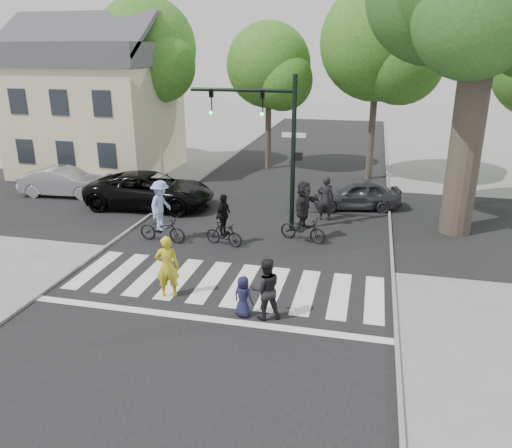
{
  "coord_description": "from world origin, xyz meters",
  "views": [
    {
      "loc": [
        4.11,
        -12.35,
        6.82
      ],
      "look_at": [
        0.5,
        3.0,
        1.3
      ],
      "focal_mm": 35.0,
      "sensor_mm": 36.0,
      "label": 1
    }
  ],
  "objects_px": {
    "pedestrian_adult": "(266,289)",
    "cyclist_left": "(161,216)",
    "car_suv": "(150,190)",
    "car_silver": "(64,182)",
    "traffic_signal": "(272,132)",
    "pedestrian_woman": "(167,267)",
    "car_grey": "(356,194)",
    "pedestrian_child": "(243,297)",
    "cyclist_mid": "(224,225)",
    "cyclist_right": "(303,215)"
  },
  "relations": [
    {
      "from": "cyclist_left",
      "to": "car_suv",
      "type": "distance_m",
      "value": 4.53
    },
    {
      "from": "pedestrian_woman",
      "to": "car_grey",
      "type": "bearing_deg",
      "value": -133.81
    },
    {
      "from": "pedestrian_child",
      "to": "traffic_signal",
      "type": "bearing_deg",
      "value": -65.99
    },
    {
      "from": "pedestrian_woman",
      "to": "cyclist_right",
      "type": "height_order",
      "value": "cyclist_right"
    },
    {
      "from": "pedestrian_adult",
      "to": "car_silver",
      "type": "xyz_separation_m",
      "value": [
        -12.14,
        9.37,
        -0.15
      ]
    },
    {
      "from": "cyclist_mid",
      "to": "cyclist_right",
      "type": "height_order",
      "value": "cyclist_right"
    },
    {
      "from": "pedestrian_woman",
      "to": "pedestrian_adult",
      "type": "xyz_separation_m",
      "value": [
        3.02,
        -0.59,
        -0.07
      ]
    },
    {
      "from": "pedestrian_adult",
      "to": "cyclist_left",
      "type": "distance_m",
      "value": 6.79
    },
    {
      "from": "pedestrian_adult",
      "to": "car_suv",
      "type": "relative_size",
      "value": 0.3
    },
    {
      "from": "cyclist_mid",
      "to": "car_silver",
      "type": "height_order",
      "value": "cyclist_mid"
    },
    {
      "from": "traffic_signal",
      "to": "pedestrian_adult",
      "type": "relative_size",
      "value": 3.49
    },
    {
      "from": "pedestrian_woman",
      "to": "cyclist_left",
      "type": "distance_m",
      "value": 4.49
    },
    {
      "from": "pedestrian_child",
      "to": "cyclist_left",
      "type": "height_order",
      "value": "cyclist_left"
    },
    {
      "from": "cyclist_mid",
      "to": "cyclist_right",
      "type": "xyz_separation_m",
      "value": [
        2.75,
        1.12,
        0.23
      ]
    },
    {
      "from": "pedestrian_child",
      "to": "cyclist_left",
      "type": "bearing_deg",
      "value": -28.75
    },
    {
      "from": "car_silver",
      "to": "cyclist_right",
      "type": "bearing_deg",
      "value": -109.97
    },
    {
      "from": "traffic_signal",
      "to": "pedestrian_child",
      "type": "height_order",
      "value": "traffic_signal"
    },
    {
      "from": "pedestrian_child",
      "to": "cyclist_right",
      "type": "xyz_separation_m",
      "value": [
        0.76,
        5.94,
        0.45
      ]
    },
    {
      "from": "pedestrian_adult",
      "to": "cyclist_mid",
      "type": "height_order",
      "value": "cyclist_mid"
    },
    {
      "from": "cyclist_right",
      "to": "car_suv",
      "type": "xyz_separation_m",
      "value": [
        -7.36,
        2.67,
        -0.24
      ]
    },
    {
      "from": "cyclist_mid",
      "to": "car_grey",
      "type": "bearing_deg",
      "value": 51.78
    },
    {
      "from": "pedestrian_woman",
      "to": "cyclist_left",
      "type": "relative_size",
      "value": 0.79
    },
    {
      "from": "car_grey",
      "to": "car_silver",
      "type": "bearing_deg",
      "value": -97.22
    },
    {
      "from": "pedestrian_child",
      "to": "car_silver",
      "type": "xyz_separation_m",
      "value": [
        -11.53,
        9.41,
        0.12
      ]
    },
    {
      "from": "pedestrian_woman",
      "to": "car_suv",
      "type": "bearing_deg",
      "value": -79.72
    },
    {
      "from": "cyclist_left",
      "to": "cyclist_mid",
      "type": "xyz_separation_m",
      "value": [
        2.35,
        0.14,
        -0.22
      ]
    },
    {
      "from": "traffic_signal",
      "to": "cyclist_right",
      "type": "height_order",
      "value": "traffic_signal"
    },
    {
      "from": "pedestrian_child",
      "to": "pedestrian_adult",
      "type": "xyz_separation_m",
      "value": [
        0.61,
        0.04,
        0.28
      ]
    },
    {
      "from": "pedestrian_child",
      "to": "cyclist_mid",
      "type": "distance_m",
      "value": 5.22
    },
    {
      "from": "pedestrian_woman",
      "to": "car_suv",
      "type": "xyz_separation_m",
      "value": [
        -4.18,
        7.98,
        -0.14
      ]
    },
    {
      "from": "pedestrian_adult",
      "to": "cyclist_mid",
      "type": "distance_m",
      "value": 5.45
    },
    {
      "from": "cyclist_left",
      "to": "car_silver",
      "type": "relative_size",
      "value": 0.55
    },
    {
      "from": "pedestrian_child",
      "to": "car_grey",
      "type": "bearing_deg",
      "value": -85.04
    },
    {
      "from": "car_grey",
      "to": "pedestrian_child",
      "type": "bearing_deg",
      "value": -25.36
    },
    {
      "from": "car_silver",
      "to": "car_grey",
      "type": "bearing_deg",
      "value": -89.54
    },
    {
      "from": "cyclist_left",
      "to": "pedestrian_child",
      "type": "bearing_deg",
      "value": -47.16
    },
    {
      "from": "pedestrian_adult",
      "to": "cyclist_right",
      "type": "distance_m",
      "value": 5.91
    },
    {
      "from": "pedestrian_adult",
      "to": "car_grey",
      "type": "bearing_deg",
      "value": -123.15
    },
    {
      "from": "car_suv",
      "to": "car_silver",
      "type": "bearing_deg",
      "value": 77.94
    },
    {
      "from": "cyclist_left",
      "to": "cyclist_mid",
      "type": "bearing_deg",
      "value": 3.46
    },
    {
      "from": "car_silver",
      "to": "car_suv",
      "type": "bearing_deg",
      "value": -103.4
    },
    {
      "from": "pedestrian_woman",
      "to": "cyclist_left",
      "type": "xyz_separation_m",
      "value": [
        -1.93,
        4.05,
        0.09
      ]
    },
    {
      "from": "pedestrian_adult",
      "to": "cyclist_mid",
      "type": "bearing_deg",
      "value": -84.35
    },
    {
      "from": "cyclist_left",
      "to": "car_grey",
      "type": "relative_size",
      "value": 0.6
    },
    {
      "from": "pedestrian_child",
      "to": "pedestrian_adult",
      "type": "height_order",
      "value": "pedestrian_adult"
    },
    {
      "from": "car_grey",
      "to": "pedestrian_woman",
      "type": "bearing_deg",
      "value": -38.35
    },
    {
      "from": "traffic_signal",
      "to": "car_grey",
      "type": "xyz_separation_m",
      "value": [
        3.21,
        3.56,
        -3.24
      ]
    },
    {
      "from": "pedestrian_adult",
      "to": "cyclist_left",
      "type": "height_order",
      "value": "cyclist_left"
    },
    {
      "from": "cyclist_left",
      "to": "pedestrian_adult",
      "type": "bearing_deg",
      "value": -43.18
    },
    {
      "from": "pedestrian_child",
      "to": "car_grey",
      "type": "distance_m",
      "value": 10.86
    }
  ]
}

